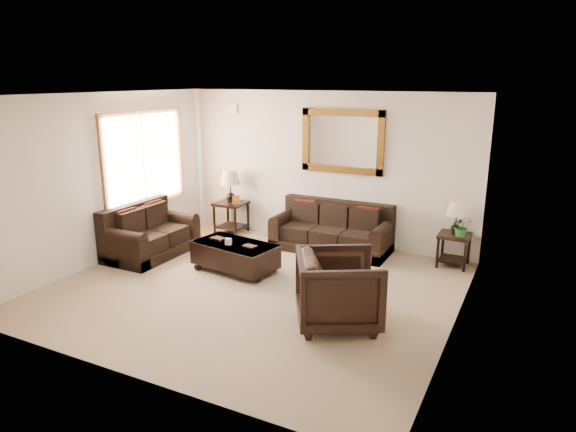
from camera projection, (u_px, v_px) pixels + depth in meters
The scene contains 11 objects.
room at pixel (252, 196), 6.99m from camera, with size 5.51×5.01×2.71m.
window at pixel (144, 159), 8.89m from camera, with size 0.07×1.96×1.66m.
mirror at pixel (342, 141), 8.84m from camera, with size 1.50×0.06×1.10m.
air_vent at pixel (232, 108), 9.70m from camera, with size 0.25×0.02×0.18m, color #999999.
sofa at pixel (332, 233), 8.93m from camera, with size 2.02×0.87×0.83m.
loveseat at pixel (149, 236), 8.67m from camera, with size 0.91×1.54×0.87m.
end_table_left at pixel (231, 192), 9.80m from camera, with size 0.55×0.55×1.21m.
end_table_right at pixel (456, 224), 8.04m from camera, with size 0.48×0.48×1.07m.
coffee_table at pixel (235, 254), 7.95m from camera, with size 1.40×0.91×0.55m.
armchair at pixel (339, 286), 6.15m from camera, with size 0.96×0.90×0.99m, color black.
potted_plant at pixel (462, 229), 7.93m from camera, with size 0.30×0.33×0.26m, color #1F551D.
Camera 1 is at (3.51, -5.87, 2.92)m, focal length 32.00 mm.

